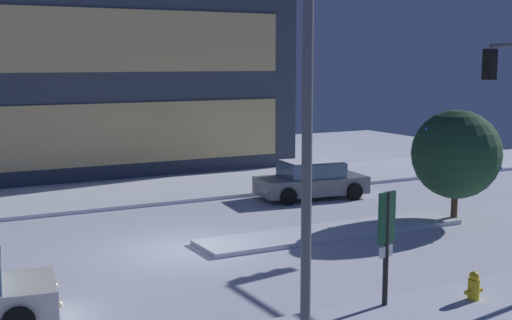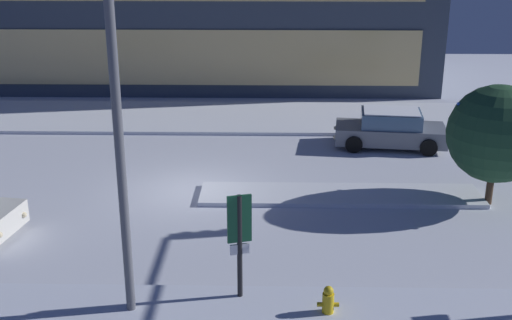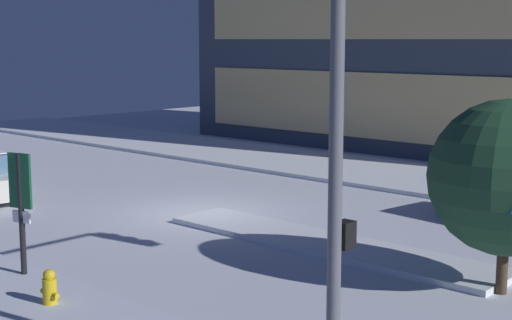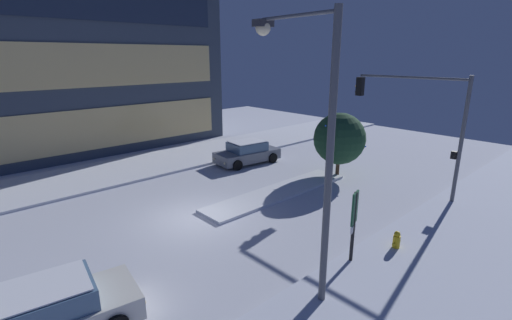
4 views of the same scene
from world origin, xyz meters
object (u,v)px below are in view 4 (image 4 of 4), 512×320
parking_info_sign (354,219)px  street_lamp_arched (308,121)px  car_near (42,316)px  traffic_light_corner_near_right (415,111)px  decorated_tree_median (339,139)px  car_far (247,153)px  fire_hydrant (396,241)px

parking_info_sign → street_lamp_arched: bearing=68.5°
car_near → traffic_light_corner_near_right: (16.78, -1.36, 3.54)m
traffic_light_corner_near_right → decorated_tree_median: bearing=8.7°
car_near → street_lamp_arched: size_ratio=0.60×
car_far → decorated_tree_median: (2.10, -5.69, 1.58)m
car_far → fire_hydrant: 12.67m
car_far → parking_info_sign: 12.78m
parking_info_sign → decorated_tree_median: (7.53, 5.84, 0.62)m
car_near → traffic_light_corner_near_right: 17.20m
parking_info_sign → car_far: bearing=-41.4°
parking_info_sign → decorated_tree_median: size_ratio=0.70×
car_far → car_near: bearing=37.0°
traffic_light_corner_near_right → fire_hydrant: (-6.18, -2.56, -3.87)m
car_far → traffic_light_corner_near_right: traffic_light_corner_near_right is taller
fire_hydrant → decorated_tree_median: size_ratio=0.21×
traffic_light_corner_near_right → fire_hydrant: size_ratio=7.76×
fire_hydrant → parking_info_sign: 2.43m
car_near → car_far: same height
decorated_tree_median → car_near: bearing=-171.0°
car_near → car_far: (14.07, 8.26, -0.00)m
traffic_light_corner_near_right → decorated_tree_median: traffic_light_corner_near_right is taller
car_far → traffic_light_corner_near_right: bearing=112.3°
car_far → fire_hydrant: car_far is taller
street_lamp_arched → car_near: bearing=68.7°
fire_hydrant → parking_info_sign: (-1.96, 0.64, 1.29)m
decorated_tree_median → fire_hydrant: bearing=-130.7°
car_far → traffic_light_corner_near_right: (2.70, -9.61, 3.54)m
car_far → fire_hydrant: (-3.47, -12.18, -0.33)m
car_far → street_lamp_arched: (-7.76, -11.32, 4.51)m
fire_hydrant → decorated_tree_median: (5.58, 6.48, 1.91)m
traffic_light_corner_near_right → fire_hydrant: traffic_light_corner_near_right is taller
traffic_light_corner_near_right → parking_info_sign: (-8.13, -1.92, -2.58)m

